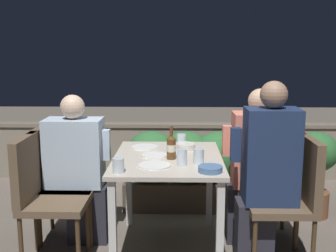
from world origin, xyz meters
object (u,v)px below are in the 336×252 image
at_px(chair_left_near, 41,188).
at_px(chair_right_far, 279,174).
at_px(chair_left_far, 54,174).
at_px(chair_right_near, 294,190).
at_px(person_blue_shirt, 79,169).
at_px(beer_bottle, 171,147).
at_px(person_navy_jumper, 266,174).
at_px(potted_plant, 315,165).
at_px(person_coral_top, 253,166).

distance_m(chair_left_near, chair_right_far, 1.83).
height_order(chair_left_far, chair_right_near, same).
xyz_separation_m(person_blue_shirt, beer_bottle, (0.73, -0.22, 0.24)).
bearing_deg(chair_left_near, person_navy_jumper, -0.03).
bearing_deg(person_navy_jumper, chair_right_near, -0.00).
relative_size(chair_left_near, chair_right_far, 1.00).
relative_size(person_navy_jumper, chair_right_far, 1.43).
bearing_deg(chair_right_far, person_blue_shirt, -178.74).
height_order(chair_left_near, person_blue_shirt, person_blue_shirt).
distance_m(person_blue_shirt, potted_plant, 2.12).
bearing_deg(chair_right_far, beer_bottle, -163.23).
bearing_deg(chair_right_far, chair_right_near, -87.41).
distance_m(chair_right_far, person_coral_top, 0.22).
xyz_separation_m(chair_left_far, potted_plant, (2.25, 0.55, -0.06)).
bearing_deg(potted_plant, chair_left_far, -166.31).
distance_m(chair_left_near, person_coral_top, 1.63).
bearing_deg(chair_left_far, person_navy_jumper, -11.80).
bearing_deg(person_blue_shirt, beer_bottle, -16.93).
height_order(chair_left_far, person_blue_shirt, person_blue_shirt).
relative_size(person_blue_shirt, person_navy_jumper, 0.90).
bearing_deg(chair_right_near, chair_left_near, 179.97).
xyz_separation_m(beer_bottle, potted_plant, (1.31, 0.77, -0.35)).
bearing_deg(person_navy_jumper, chair_right_far, 63.20).
relative_size(chair_right_far, beer_bottle, 3.83).
bearing_deg(potted_plant, beer_bottle, -149.45).
height_order(chair_left_far, chair_right_far, same).
xyz_separation_m(chair_left_near, chair_right_near, (1.81, -0.00, 0.00)).
distance_m(chair_right_near, chair_right_far, 0.37).
distance_m(chair_left_far, potted_plant, 2.32).
bearing_deg(beer_bottle, chair_left_near, -173.15).
bearing_deg(chair_left_far, chair_right_far, 1.12).
xyz_separation_m(person_blue_shirt, chair_right_far, (1.59, 0.04, -0.04)).
bearing_deg(chair_left_near, chair_right_far, 11.68).
height_order(person_blue_shirt, person_navy_jumper, person_navy_jumper).
xyz_separation_m(chair_right_near, potted_plant, (0.43, 0.89, -0.06)).
distance_m(chair_left_near, beer_bottle, 0.99).
bearing_deg(person_navy_jumper, potted_plant, 54.24).
bearing_deg(person_blue_shirt, person_navy_jumper, -13.49).
xyz_separation_m(chair_left_far, person_blue_shirt, (0.21, 0.00, 0.04)).
relative_size(chair_right_far, person_coral_top, 0.75).
bearing_deg(chair_right_near, chair_right_far, 92.59).
distance_m(person_navy_jumper, chair_right_far, 0.43).
bearing_deg(chair_right_near, beer_bottle, 172.61).
xyz_separation_m(person_navy_jumper, beer_bottle, (-0.67, 0.11, 0.17)).
relative_size(person_blue_shirt, chair_right_far, 1.28).
xyz_separation_m(chair_right_near, chair_right_far, (-0.02, 0.37, 0.00)).
distance_m(chair_left_near, person_navy_jumper, 1.61).
bearing_deg(person_blue_shirt, chair_left_far, -180.00).
height_order(chair_right_far, beer_bottle, beer_bottle).
height_order(chair_right_far, person_coral_top, person_coral_top).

